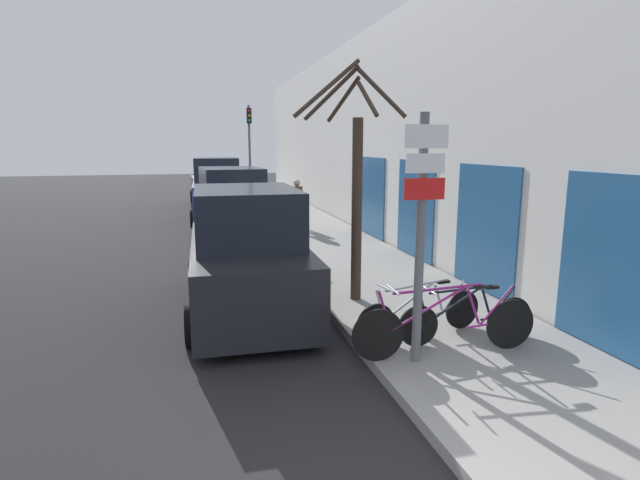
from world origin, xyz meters
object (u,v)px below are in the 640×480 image
(parked_car_3, at_px, (213,185))
(street_tree, at_px, (354,185))
(signpost, at_px, (421,229))
(parked_car_0, at_px, (247,257))
(parked_car_2, at_px, (217,193))
(traffic_light, at_px, (250,143))
(parked_car_1, at_px, (232,212))
(bicycle_2, at_px, (421,313))
(pedestrian_near, at_px, (297,201))
(bicycle_0, at_px, (446,325))
(bicycle_1, at_px, (467,317))

(parked_car_3, height_order, street_tree, street_tree)
(signpost, relative_size, parked_car_0, 0.67)
(parked_car_2, height_order, traffic_light, traffic_light)
(signpost, bearing_deg, parked_car_0, 122.08)
(parked_car_2, distance_m, street_tree, 11.59)
(parked_car_1, distance_m, traffic_light, 7.91)
(signpost, relative_size, parked_car_2, 0.77)
(parked_car_3, relative_size, street_tree, 1.08)
(bicycle_2, height_order, parked_car_3, parked_car_3)
(pedestrian_near, xyz_separation_m, traffic_light, (-0.85, 5.90, 1.91))
(parked_car_1, height_order, street_tree, street_tree)
(parked_car_1, relative_size, traffic_light, 1.02)
(bicycle_2, xyz_separation_m, traffic_light, (-0.68, 15.65, 2.52))
(bicycle_2, distance_m, traffic_light, 15.87)
(parked_car_0, bearing_deg, parked_car_3, 90.68)
(parked_car_2, bearing_deg, traffic_light, 56.21)
(parked_car_1, xyz_separation_m, parked_car_3, (-0.08, 10.60, -0.04))
(bicycle_0, height_order, traffic_light, traffic_light)
(bicycle_2, bearing_deg, pedestrian_near, -11.27)
(bicycle_1, xyz_separation_m, pedestrian_near, (-0.39, 10.10, 0.62))
(bicycle_2, xyz_separation_m, street_tree, (-0.39, 2.02, 1.75))
(bicycle_1, distance_m, parked_car_2, 14.05)
(signpost, distance_m, bicycle_0, 1.43)
(bicycle_1, bearing_deg, bicycle_0, 123.83)
(bicycle_1, xyz_separation_m, parked_car_2, (-2.83, 13.75, 0.60))
(pedestrian_near, height_order, traffic_light, traffic_light)
(parked_car_2, relative_size, pedestrian_near, 2.46)
(parked_car_2, height_order, pedestrian_near, parked_car_2)
(bicycle_2, distance_m, parked_car_1, 8.42)
(bicycle_0, height_order, parked_car_3, parked_car_3)
(traffic_light, bearing_deg, bicycle_2, -87.50)
(parked_car_0, bearing_deg, bicycle_1, -40.53)
(signpost, relative_size, bicycle_1, 1.50)
(bicycle_1, xyz_separation_m, bicycle_2, (-0.56, 0.34, 0.00))
(bicycle_0, distance_m, street_tree, 3.23)
(signpost, height_order, parked_car_1, signpost)
(bicycle_0, height_order, bicycle_1, bicycle_0)
(bicycle_0, distance_m, traffic_light, 16.56)
(signpost, xyz_separation_m, street_tree, (0.05, 2.81, 0.35))
(bicycle_0, xyz_separation_m, bicycle_2, (-0.03, 0.70, -0.05))
(bicycle_0, height_order, street_tree, street_tree)
(bicycle_2, bearing_deg, bicycle_0, 172.37)
(bicycle_1, relative_size, traffic_light, 0.47)
(bicycle_1, bearing_deg, parked_car_2, 11.35)
(parked_car_0, xyz_separation_m, parked_car_2, (0.05, 11.18, 0.11))
(parked_car_0, height_order, parked_car_1, parked_car_1)
(bicycle_0, distance_m, parked_car_2, 14.30)
(bicycle_1, xyz_separation_m, parked_car_1, (-2.68, 8.47, 0.54))
(signpost, height_order, parked_car_3, signpost)
(signpost, relative_size, parked_car_1, 0.70)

